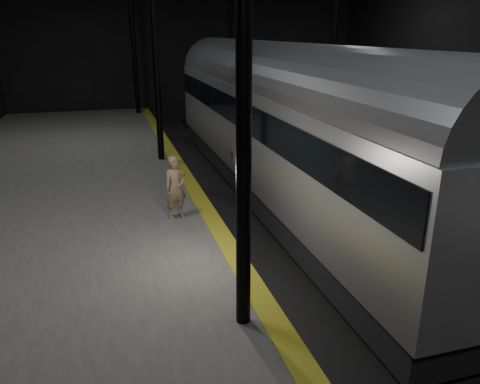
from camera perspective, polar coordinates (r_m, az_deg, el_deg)
name	(u,v)px	position (r m, az deg, el deg)	size (l,w,h in m)	color
ground	(329,251)	(13.95, 10.81, -7.07)	(44.00, 44.00, 0.00)	black
platform_left	(52,271)	(12.50, -21.91, -8.87)	(9.00, 43.80, 1.00)	#4D4D4B
tactile_strip	(220,232)	(12.47, -2.43, -4.89)	(0.50, 43.80, 0.01)	olive
track	(329,249)	(13.92, 10.82, -6.82)	(2.40, 43.00, 0.24)	#3F3328
train	(277,118)	(16.96, 4.55, 9.02)	(3.13, 20.93, 5.59)	#A9ACB1
woman	(176,188)	(13.23, -7.87, 0.54)	(0.66, 0.43, 1.80)	#8D7356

